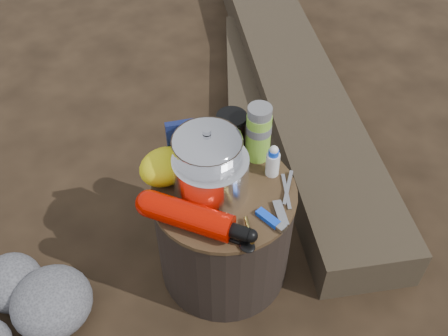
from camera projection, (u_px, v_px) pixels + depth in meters
ground at (224, 266)px, 1.74m from camera, size 60.00×60.00×0.00m
stump at (224, 232)px, 1.60m from camera, size 0.42×0.42×0.38m
log_main at (295, 87)px, 2.28m from camera, size 1.17×1.93×0.17m
log_small at (250, 89)px, 2.34m from camera, size 0.80×1.03×0.09m
foil_windscreen at (211, 175)px, 1.41m from camera, size 0.21×0.21×0.13m
camping_pot at (208, 158)px, 1.42m from camera, size 0.19×0.19×0.19m
fuel_bottle at (189, 216)px, 1.35m from camera, size 0.24×0.30×0.08m
thermos at (258, 133)px, 1.49m from camera, size 0.07×0.07×0.18m
travel_mug at (231, 133)px, 1.53m from camera, size 0.09×0.09×0.13m
stuff_sack at (164, 167)px, 1.46m from camera, size 0.15×0.12×0.10m
food_pouch at (185, 141)px, 1.50m from camera, size 0.11×0.06×0.14m
lighter at (268, 218)px, 1.38m from camera, size 0.04×0.10×0.02m
multitool at (281, 214)px, 1.40m from camera, size 0.06×0.09×0.01m
pot_grabber at (286, 191)px, 1.45m from camera, size 0.11×0.12×0.01m
spork at (221, 236)px, 1.34m from camera, size 0.11×0.15×0.01m
squeeze_bottle at (273, 162)px, 1.47m from camera, size 0.04×0.04×0.10m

